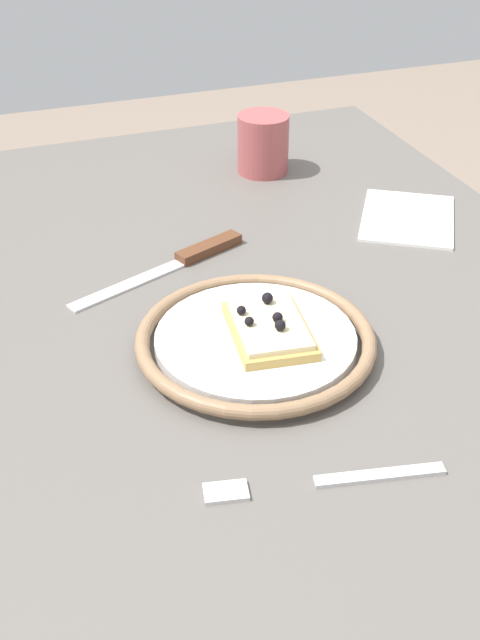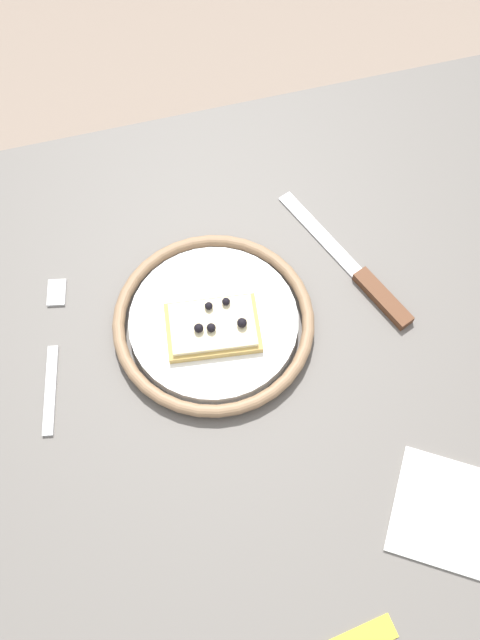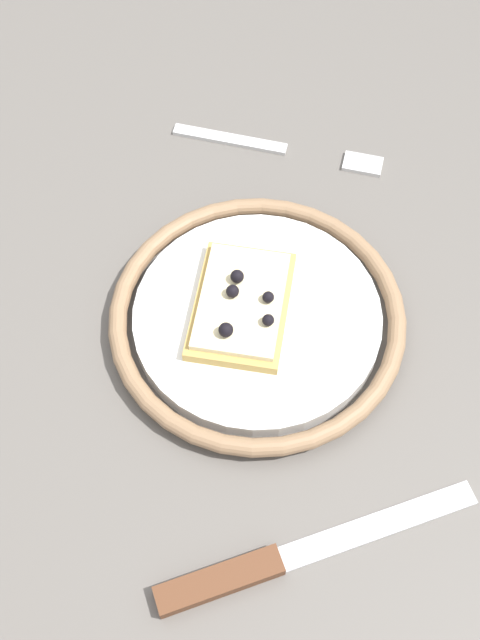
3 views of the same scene
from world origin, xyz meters
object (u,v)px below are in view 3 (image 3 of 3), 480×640
object	(u,v)px
dining_table	(204,429)
plate	(257,318)
fork	(279,148)
knife	(264,565)
pizza_slice_near	(241,304)

from	to	relation	value
dining_table	plate	world-z (taller)	plate
dining_table	plate	distance (m)	0.12
dining_table	fork	bearing A→B (deg)	166.91
plate	knife	distance (m)	0.20
knife	dining_table	bearing A→B (deg)	-158.37
pizza_slice_near	dining_table	bearing A→B (deg)	-27.17
dining_table	knife	distance (m)	0.18
fork	dining_table	bearing A→B (deg)	-13.09
dining_table	pizza_slice_near	size ratio (longest dim) A/B	9.65
pizza_slice_near	knife	size ratio (longest dim) A/B	0.51
plate	fork	xyz separation A→B (m)	(-0.19, 0.01, -0.01)
dining_table	fork	size ratio (longest dim) A/B	5.66
dining_table	plate	bearing A→B (deg)	142.23
plate	fork	bearing A→B (deg)	175.79
knife	plate	bearing A→B (deg)	-176.62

